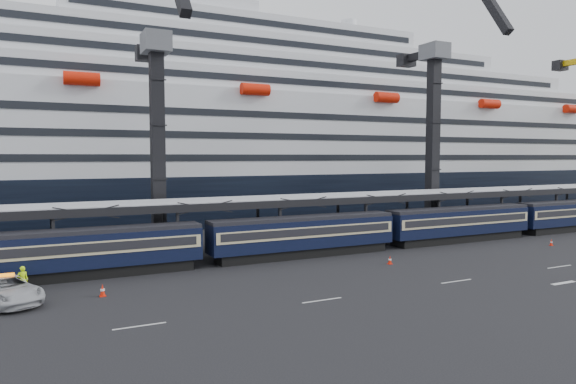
% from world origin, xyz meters
% --- Properties ---
extents(ground, '(260.00, 260.00, 0.00)m').
position_xyz_m(ground, '(0.00, 0.00, 0.00)').
color(ground, black).
rests_on(ground, ground).
extents(lane_markings, '(111.00, 4.27, 0.02)m').
position_xyz_m(lane_markings, '(8.15, -5.23, 0.01)').
color(lane_markings, beige).
rests_on(lane_markings, ground).
extents(train, '(133.05, 3.00, 4.05)m').
position_xyz_m(train, '(-4.65, 10.00, 2.20)').
color(train, black).
rests_on(train, ground).
extents(canopy, '(130.00, 6.25, 5.53)m').
position_xyz_m(canopy, '(0.00, 14.00, 5.25)').
color(canopy, '#A1A3AA').
rests_on(canopy, ground).
extents(cruise_ship, '(214.09, 28.84, 34.00)m').
position_xyz_m(cruise_ship, '(-1.08, 45.99, 12.34)').
color(cruise_ship, black).
rests_on(cruise_ship, ground).
extents(crane_dark_near, '(4.50, 17.75, 35.08)m').
position_xyz_m(crane_dark_near, '(-20.00, 18.59, 11.93)').
color(crane_dark_near, '#494A50').
rests_on(crane_dark_near, ground).
extents(crane_dark_mid, '(4.50, 18.24, 39.64)m').
position_xyz_m(crane_dark_mid, '(15.00, 17.59, 13.36)').
color(crane_dark_mid, '#494A50').
rests_on(crane_dark_mid, ground).
extents(pickup_truck, '(5.36, 7.23, 1.83)m').
position_xyz_m(pickup_truck, '(-33.11, 4.50, 0.91)').
color(pickup_truck, '#ABADB2').
rests_on(pickup_truck, ground).
extents(worker, '(0.76, 0.53, 1.99)m').
position_xyz_m(worker, '(-32.17, 6.66, 1.00)').
color(worker, '#C7FE0D').
rests_on(worker, ground).
extents(traffic_cone_c, '(0.43, 0.43, 0.86)m').
position_xyz_m(traffic_cone_c, '(-27.18, 3.56, 0.42)').
color(traffic_cone_c, red).
rests_on(traffic_cone_c, ground).
extents(traffic_cone_d, '(0.39, 0.39, 0.78)m').
position_xyz_m(traffic_cone_d, '(-2.69, 3.47, 0.39)').
color(traffic_cone_d, red).
rests_on(traffic_cone_d, ground).
extents(traffic_cone_e, '(0.35, 0.35, 0.71)m').
position_xyz_m(traffic_cone_e, '(19.04, 3.57, 0.35)').
color(traffic_cone_e, red).
rests_on(traffic_cone_e, ground).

